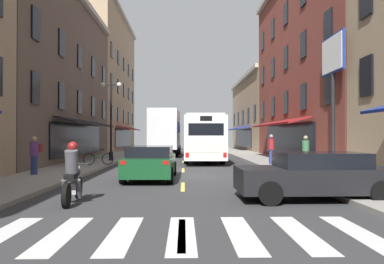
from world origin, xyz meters
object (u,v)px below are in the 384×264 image
at_px(billboard_sign, 333,70).
at_px(sedan_near, 167,145).
at_px(pedestrian_far, 271,149).
at_px(bicycle_near, 99,158).
at_px(pedestrian_near, 35,154).
at_px(pedestrian_mid, 306,152).
at_px(transit_bus, 203,138).
at_px(box_truck, 165,133).
at_px(street_lamp_twin, 111,117).
at_px(sedan_mid, 315,175).
at_px(motorcycle_rider, 73,177).
at_px(sedan_far, 151,162).

height_order(billboard_sign, sedan_near, billboard_sign).
bearing_deg(pedestrian_far, bicycle_near, -74.17).
xyz_separation_m(pedestrian_near, pedestrian_mid, (12.74, 2.75, -0.01)).
relative_size(billboard_sign, transit_bus, 0.55).
height_order(transit_bus, box_truck, box_truck).
height_order(box_truck, street_lamp_twin, street_lamp_twin).
xyz_separation_m(sedan_mid, pedestrian_far, (1.48, 11.82, 0.35)).
distance_m(sedan_near, pedestrian_mid, 26.10).
height_order(transit_bus, pedestrian_near, transit_bus).
bearing_deg(sedan_near, transit_bus, -78.58).
height_order(box_truck, sedan_near, box_truck).
bearing_deg(pedestrian_mid, sedan_mid, 106.21).
bearing_deg(bicycle_near, motorcycle_rider, -80.64).
bearing_deg(pedestrian_mid, sedan_near, -39.27).
distance_m(billboard_sign, box_truck, 18.66).
distance_m(pedestrian_near, pedestrian_mid, 13.03).
bearing_deg(pedestrian_near, street_lamp_twin, -62.21).
xyz_separation_m(billboard_sign, transit_bus, (-5.64, 10.18, -3.25)).
relative_size(pedestrian_near, pedestrian_far, 0.94).
relative_size(box_truck, pedestrian_far, 4.53).
xyz_separation_m(box_truck, sedan_far, (0.27, -18.17, -1.38)).
relative_size(pedestrian_far, street_lamp_twin, 0.33).
relative_size(sedan_mid, bicycle_near, 2.60).
xyz_separation_m(motorcycle_rider, street_lamp_twin, (-1.95, 15.59, 2.37)).
height_order(sedan_far, street_lamp_twin, street_lamp_twin).
height_order(box_truck, bicycle_near, box_truck).
height_order(billboard_sign, sedan_mid, billboard_sign).
bearing_deg(billboard_sign, street_lamp_twin, 145.60).
bearing_deg(sedan_near, pedestrian_near, -99.41).
xyz_separation_m(motorcycle_rider, pedestrian_near, (-3.49, 6.34, 0.30)).
distance_m(sedan_far, pedestrian_mid, 8.44).
xyz_separation_m(sedan_far, motorcycle_rider, (-1.62, -5.51, -0.01)).
height_order(billboard_sign, box_truck, billboard_sign).
bearing_deg(motorcycle_rider, pedestrian_near, 118.80).
relative_size(sedan_near, pedestrian_far, 2.58).
height_order(sedan_far, motorcycle_rider, motorcycle_rider).
bearing_deg(box_truck, billboard_sign, -62.01).
bearing_deg(box_truck, sedan_far, -89.16).
bearing_deg(street_lamp_twin, sedan_near, 80.60).
bearing_deg(sedan_mid, pedestrian_near, 149.97).
relative_size(transit_bus, sedan_far, 2.61).
xyz_separation_m(billboard_sign, motorcycle_rider, (-10.00, -7.40, -4.21)).
height_order(pedestrian_mid, street_lamp_twin, street_lamp_twin).
height_order(bicycle_near, pedestrian_far, pedestrian_far).
bearing_deg(pedestrian_mid, sedan_far, 57.63).
relative_size(transit_bus, pedestrian_mid, 6.96).
height_order(transit_bus, bicycle_near, transit_bus).
bearing_deg(pedestrian_mid, street_lamp_twin, 2.38).
xyz_separation_m(sedan_near, pedestrian_near, (-4.56, -27.53, 0.29)).
relative_size(transit_bus, motorcycle_rider, 5.66).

